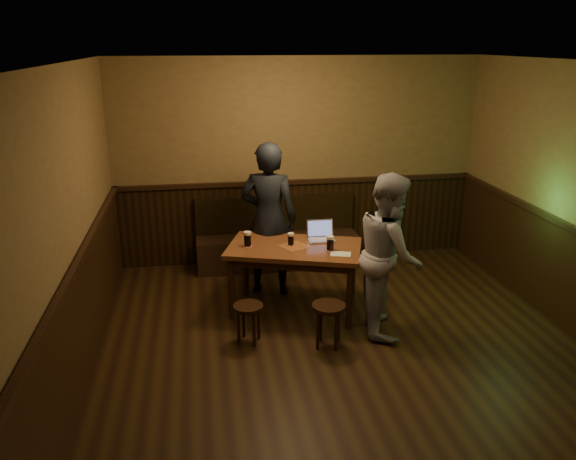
% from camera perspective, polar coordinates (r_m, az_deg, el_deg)
% --- Properties ---
extents(room, '(5.04, 6.04, 2.84)m').
position_cam_1_polar(room, '(5.20, 6.50, -1.49)').
color(room, black).
rests_on(room, ground).
extents(bench, '(2.20, 0.50, 0.95)m').
position_cam_1_polar(bench, '(7.76, -1.12, -1.42)').
color(bench, black).
rests_on(bench, ground).
extents(pub_table, '(1.66, 1.26, 0.79)m').
position_cam_1_polar(pub_table, '(6.34, 0.65, -2.54)').
color(pub_table, brown).
rests_on(pub_table, ground).
extents(stool_left, '(0.40, 0.40, 0.42)m').
position_cam_1_polar(stool_left, '(5.83, -4.04, -8.37)').
color(stool_left, black).
rests_on(stool_left, ground).
extents(stool_right, '(0.45, 0.45, 0.46)m').
position_cam_1_polar(stool_right, '(5.75, 4.14, -8.42)').
color(stool_right, black).
rests_on(stool_right, ground).
extents(pint_left, '(0.11, 0.11, 0.17)m').
position_cam_1_polar(pint_left, '(6.29, -4.13, -0.91)').
color(pint_left, '#A12313').
rests_on(pint_left, pub_table).
extents(pint_mid, '(0.09, 0.09, 0.15)m').
position_cam_1_polar(pint_mid, '(6.31, 0.29, -0.94)').
color(pint_mid, '#A12313').
rests_on(pint_mid, pub_table).
extents(pint_right, '(0.11, 0.11, 0.17)m').
position_cam_1_polar(pint_right, '(6.18, 4.31, -1.34)').
color(pint_right, '#A12313').
rests_on(pint_right, pub_table).
extents(laptop, '(0.31, 0.25, 0.22)m').
position_cam_1_polar(laptop, '(6.52, 3.36, -0.47)').
color(laptop, silver).
rests_on(laptop, pub_table).
extents(menu, '(0.25, 0.20, 0.00)m').
position_cam_1_polar(menu, '(6.10, 5.37, -2.44)').
color(menu, silver).
rests_on(menu, pub_table).
extents(person_suit, '(0.79, 0.65, 1.88)m').
position_cam_1_polar(person_suit, '(6.75, -1.97, 1.10)').
color(person_suit, black).
rests_on(person_suit, ground).
extents(person_grey, '(0.80, 0.94, 1.73)m').
position_cam_1_polar(person_grey, '(5.97, 10.23, -2.40)').
color(person_grey, '#99999E').
rests_on(person_grey, ground).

